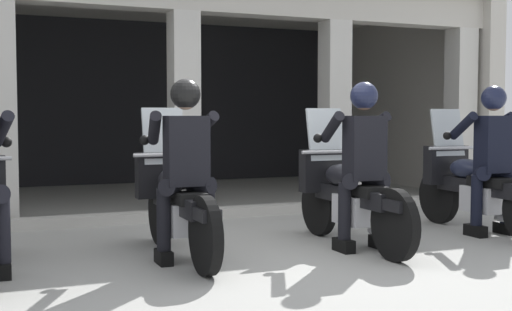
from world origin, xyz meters
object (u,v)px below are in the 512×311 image
motorcycle_center_left (177,201)px  motorcycle_far_right (473,186)px  police_officer_far_right (492,147)px  police_officer_center_right (363,151)px  police_officer_center_left (185,154)px  motorcycle_center_right (347,194)px

motorcycle_center_left → motorcycle_far_right: same height
police_officer_far_right → police_officer_center_right: bearing=-165.5°
motorcycle_center_left → police_officer_center_right: 1.79m
police_officer_center_right → police_officer_far_right: same height
motorcycle_center_left → police_officer_center_left: 0.52m
motorcycle_far_right → police_officer_far_right: size_ratio=1.29×
police_officer_center_left → police_officer_far_right: size_ratio=1.00×
motorcycle_center_right → motorcycle_far_right: 1.69m
motorcycle_center_left → police_officer_far_right: (3.37, -0.27, 0.44)m
motorcycle_center_right → police_officer_far_right: bearing=7.2°
police_officer_far_right → motorcycle_center_right: bearing=-175.1°
motorcycle_center_left → police_officer_center_right: bearing=0.8°
motorcycle_center_right → police_officer_center_right: police_officer_center_right is taller
motorcycle_far_right → motorcycle_center_left: bearing=-170.7°
motorcycle_center_left → police_officer_center_left: police_officer_center_left is taller
motorcycle_center_left → motorcycle_center_right: same height
police_officer_center_right → police_officer_far_right: bearing=16.8°
police_officer_center_left → motorcycle_center_right: size_ratio=0.78×
police_officer_center_right → motorcycle_far_right: bearing=26.1°
police_officer_center_left → police_officer_far_right: same height
motorcycle_center_right → police_officer_far_right: size_ratio=1.29×
motorcycle_far_right → police_officer_far_right: 0.52m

